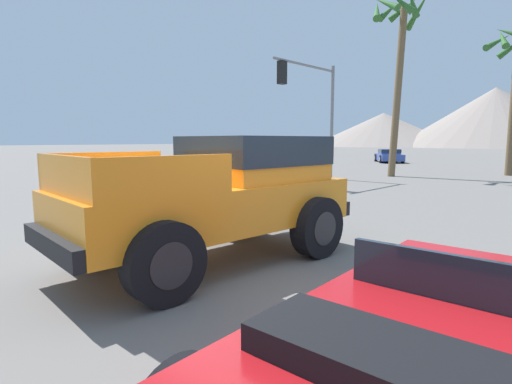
{
  "coord_description": "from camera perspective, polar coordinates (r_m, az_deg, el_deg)",
  "views": [
    {
      "loc": [
        4.2,
        -3.97,
        1.86
      ],
      "look_at": [
        -0.38,
        0.94,
        0.98
      ],
      "focal_mm": 28.0,
      "sensor_mm": 36.0,
      "label": 1
    }
  ],
  "objects": [
    {
      "name": "ground_plane",
      "position": [
        6.07,
        -3.5,
        -10.4
      ],
      "size": [
        320.0,
        320.0,
        0.0
      ],
      "primitive_type": "plane",
      "color": "slate"
    },
    {
      "name": "orange_pickup_truck",
      "position": [
        6.24,
        -4.36,
        0.33
      ],
      "size": [
        2.5,
        4.79,
        1.92
      ],
      "rotation": [
        0.0,
        0.0,
        -0.07
      ],
      "color": "orange",
      "rests_on": "ground_plane"
    },
    {
      "name": "red_convertible_car",
      "position": [
        3.03,
        23.11,
        -21.14
      ],
      "size": [
        2.08,
        4.32,
        1.03
      ],
      "rotation": [
        0.0,
        0.0,
        0.05
      ],
      "color": "#B21419",
      "rests_on": "ground_plane"
    },
    {
      "name": "parked_car_blue",
      "position": [
        35.56,
        18.46,
        4.97
      ],
      "size": [
        3.81,
        4.38,
        1.11
      ],
      "rotation": [
        0.0,
        0.0,
        0.61
      ],
      "color": "#334C9E",
      "rests_on": "ground_plane"
    },
    {
      "name": "traffic_light_crosswalk",
      "position": [
        18.16,
        7.85,
        13.31
      ],
      "size": [
        0.38,
        4.33,
        5.28
      ],
      "rotation": [
        0.0,
        0.0,
        4.71
      ],
      "color": "slate",
      "rests_on": "ground_plane"
    },
    {
      "name": "palm_tree_tall",
      "position": [
        22.43,
        19.61,
        19.29
      ],
      "size": [
        3.02,
        2.96,
        9.06
      ],
      "color": "brown",
      "rests_on": "ground_plane"
    },
    {
      "name": "distant_mountain_range",
      "position": [
        127.91,
        32.43,
        8.81
      ],
      "size": [
        97.6,
        61.67,
        17.12
      ],
      "color": "gray",
      "rests_on": "ground_plane"
    }
  ]
}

